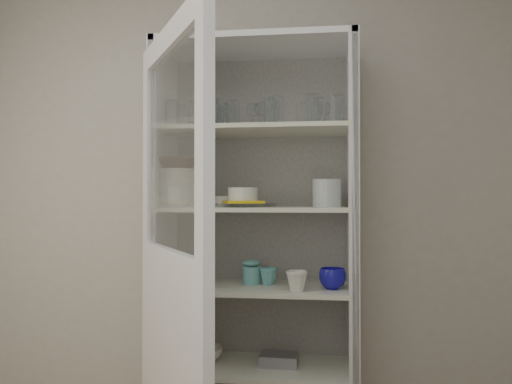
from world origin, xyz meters
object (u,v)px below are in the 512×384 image
Objects in this scene: plate_stack_back at (226,201)px; grey_bowl_stack at (327,193)px; terracotta_bowl at (176,164)px; mug_white at (297,281)px; teal_jar at (251,273)px; goblet_2 at (261,115)px; cream_bowl at (176,176)px; mug_blue at (332,279)px; measuring_cups at (198,283)px; plate_stack_front at (176,195)px; white_ramekin at (243,194)px; yellow_trivet at (243,202)px; white_canister at (185,272)px; mug_teal at (268,276)px; cupboard_door at (171,307)px; tin_box at (279,360)px; pantry_cabinet at (257,268)px; goblet_0 at (225,116)px; cream_dish at (201,354)px; goblet_1 at (253,116)px; goblet_3 at (325,115)px; glass_platter at (243,205)px.

grey_bowl_stack is (0.54, -0.12, 0.04)m from plate_stack_back.
plate_stack_back is at bearing 38.17° from terracotta_bowl.
teal_jar is at bearing 161.99° from mug_white.
goblet_2 is 0.56m from cream_bowl.
mug_blue is 0.67m from measuring_cups.
plate_stack_front is 0.35m from white_ramekin.
yellow_trivet reaches higher than measuring_cups.
teal_jar is (0.15, -0.10, -0.37)m from plate_stack_back.
grey_bowl_stack is at bearing -1.79° from white_canister.
white_ramekin is at bearing -141.32° from mug_teal.
cupboard_door is 0.73m from plate_stack_front.
cupboard_door reaches higher than teal_jar.
terracotta_bowl is at bearing 162.98° from cupboard_door.
white_ramekin reaches higher than teal_jar.
white_ramekin reaches higher than tin_box.
pantry_cabinet is 0.40m from white_ramekin.
goblet_0 is 1.64× the size of measuring_cups.
cream_dish is at bearing -164.05° from goblet_2.
mug_white is (0.62, -0.09, -0.41)m from plate_stack_front.
cream_bowl is 0.96× the size of cream_dish.
plate_stack_back is 0.21m from yellow_trivet.
goblet_0 is 0.19m from goblet_2.
goblet_1 is 0.84m from teal_jar.
white_canister is at bearing 178.21° from grey_bowl_stack.
goblet_3 is at bearing 87.21° from mug_blue.
glass_platter is at bearing -172.49° from grey_bowl_stack.
terracotta_bowl is at bearing -168.05° from teal_jar.
grey_bowl_stack reaches higher than glass_platter.
white_ramekin is (-0.07, -0.14, -0.42)m from goblet_2.
white_canister is 0.66m from tin_box.
measuring_cups is at bearing -152.23° from pantry_cabinet.
pantry_cabinet is 0.40m from plate_stack_back.
grey_bowl_stack is at bearing 6.46° from mug_teal.
glass_platter is (0.12, -0.18, -0.02)m from plate_stack_back.
pantry_cabinet is 0.30m from mug_white.
mug_blue is 0.68× the size of tin_box.
mug_white is at bearing -34.84° from plate_stack_back.
terracotta_bowl is 0.75m from mug_teal.
white_canister is (-0.12, 0.64, 0.05)m from cupboard_door.
teal_jar is (-0.03, -0.03, -0.02)m from pantry_cabinet.
cream_bowl reaches higher than white_ramekin.
cupboard_door is 10.76× the size of yellow_trivet.
goblet_1 is 0.91× the size of tin_box.
tin_box is (0.15, -0.04, -0.43)m from teal_jar.
plate_stack_back is at bearing 154.81° from tin_box.
goblet_3 is at bearing 2.39° from goblet_2.
goblet_1 reaches higher than tin_box.
mug_teal is 0.82× the size of white_canister.
cream_bowl is 0.64m from teal_jar.
pantry_cabinet reaches higher than terracotta_bowl.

